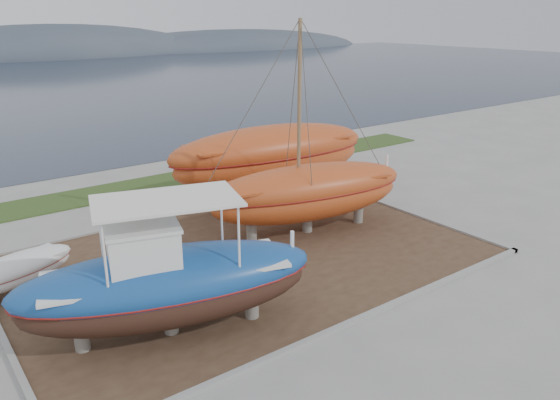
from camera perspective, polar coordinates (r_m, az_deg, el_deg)
ground at (r=19.17m, az=3.24°, el=-10.11°), size 140.00×140.00×0.00m
dirt_patch at (r=22.03m, az=-3.46°, el=-5.98°), size 18.00×12.00×0.06m
curb_frame at (r=22.01m, az=-3.46°, el=-5.87°), size 18.60×12.60×0.15m
grass_strip at (r=31.68m, az=-14.99°, el=1.28°), size 44.00×3.00×0.08m
blue_caique at (r=16.45m, az=-11.70°, el=-7.04°), size 9.34×5.15×4.29m
white_dinghy at (r=21.22m, az=-25.88°, el=-7.01°), size 4.53×2.77×1.28m
orange_sailboat at (r=23.15m, az=3.04°, el=7.19°), size 9.65×4.54×9.07m
orange_bare_hull at (r=28.57m, az=-0.98°, el=3.93°), size 11.52×4.52×3.68m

